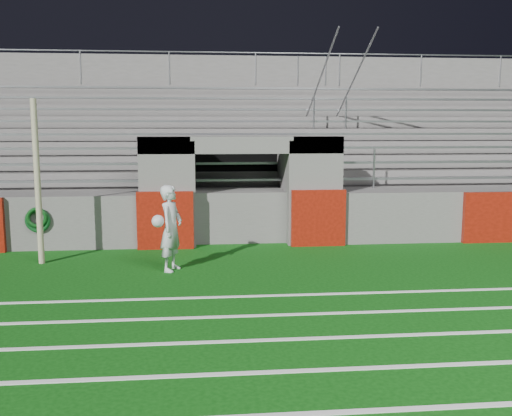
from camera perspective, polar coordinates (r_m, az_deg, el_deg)
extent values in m
plane|color=#0B430C|center=(10.65, -0.13, -7.26)|extent=(90.00, 90.00, 0.00)
cylinder|color=tan|center=(12.50, -21.01, 2.40)|extent=(0.12, 0.12, 3.39)
cube|color=white|center=(6.01, 4.68, -19.86)|extent=(28.00, 0.09, 0.01)
cube|color=white|center=(6.90, 3.15, -16.00)|extent=(28.00, 0.09, 0.01)
cube|color=white|center=(7.81, 2.01, -13.03)|extent=(28.00, 0.09, 0.01)
cube|color=white|center=(8.75, 1.13, -10.68)|extent=(28.00, 0.09, 0.01)
cube|color=white|center=(9.69, 0.44, -8.78)|extent=(28.00, 0.09, 0.01)
cube|color=#595654|center=(13.83, -8.97, 1.70)|extent=(1.20, 1.00, 2.60)
cube|color=#595654|center=(14.08, 5.82, 1.87)|extent=(1.20, 1.00, 2.60)
cube|color=black|center=(15.53, -1.95, 2.30)|extent=(2.60, 0.20, 2.50)
cube|color=#595654|center=(14.41, -6.25, 1.80)|extent=(0.10, 2.20, 2.50)
cube|color=#595654|center=(14.56, 2.84, 1.91)|extent=(0.10, 2.20, 2.50)
cube|color=#595654|center=(13.76, -1.53, 6.36)|extent=(4.80, 1.00, 0.40)
cube|color=#595654|center=(17.68, -2.40, 2.69)|extent=(26.00, 8.00, 0.20)
cube|color=#595654|center=(17.75, -2.38, 0.68)|extent=(26.00, 8.00, 1.05)
cube|color=#631108|center=(13.37, -9.05, -1.23)|extent=(1.30, 0.15, 1.35)
cube|color=#631108|center=(13.63, 6.24, -1.00)|extent=(1.30, 0.15, 1.35)
cube|color=#631108|center=(15.30, 23.74, -0.83)|extent=(2.20, 0.15, 1.25)
cube|color=gray|center=(14.74, -1.77, 2.85)|extent=(23.00, 0.28, 0.06)
cube|color=#595654|center=(15.59, -1.98, 3.03)|extent=(24.00, 0.75, 0.38)
cube|color=gray|center=(15.46, -1.96, 4.51)|extent=(23.00, 0.28, 0.06)
cube|color=#595654|center=(16.32, -2.15, 3.92)|extent=(24.00, 0.75, 0.76)
cube|color=gray|center=(16.19, -2.14, 6.02)|extent=(23.00, 0.28, 0.06)
cube|color=#595654|center=(17.05, -2.30, 4.74)|extent=(24.00, 0.75, 1.14)
cube|color=gray|center=(16.93, -2.30, 7.39)|extent=(23.00, 0.28, 0.06)
cube|color=#595654|center=(17.79, -2.44, 5.50)|extent=(24.00, 0.75, 1.52)
cube|color=gray|center=(17.67, -2.45, 8.66)|extent=(23.00, 0.28, 0.06)
cube|color=#595654|center=(18.53, -2.58, 6.19)|extent=(24.00, 0.75, 1.90)
cube|color=gray|center=(18.43, -2.58, 9.82)|extent=(23.00, 0.28, 0.06)
cube|color=#595654|center=(19.28, -2.70, 6.83)|extent=(24.00, 0.75, 2.28)
cube|color=gray|center=(19.19, -2.71, 10.88)|extent=(23.00, 0.28, 0.06)
cube|color=#595654|center=(20.02, -2.81, 7.42)|extent=(24.00, 0.75, 2.66)
cube|color=gray|center=(19.96, -2.83, 11.87)|extent=(23.00, 0.28, 0.06)
cube|color=#595654|center=(20.70, -2.90, 7.62)|extent=(26.00, 0.60, 5.29)
cylinder|color=#A5A8AD|center=(14.82, 8.01, 3.89)|extent=(0.05, 0.05, 1.00)
cylinder|color=#A5A8AD|center=(17.72, 5.81, 9.53)|extent=(0.05, 0.05, 1.00)
cylinder|color=#A5A8AD|center=(20.76, 4.20, 13.54)|extent=(0.05, 0.05, 1.00)
cylinder|color=#A5A8AD|center=(17.74, 5.83, 11.14)|extent=(0.05, 6.02, 3.08)
cylinder|color=#A5A8AD|center=(15.09, 11.71, 3.87)|extent=(0.05, 0.05, 1.00)
cylinder|color=#A5A8AD|center=(17.94, 8.99, 9.45)|extent=(0.05, 0.05, 1.00)
cylinder|color=#A5A8AD|center=(20.95, 6.97, 13.45)|extent=(0.05, 0.05, 1.00)
cylinder|color=#A5A8AD|center=(17.96, 9.02, 11.05)|extent=(0.05, 6.02, 3.08)
cylinder|color=#A5A8AD|center=(20.86, -17.15, 13.32)|extent=(0.05, 0.05, 1.10)
cylinder|color=#A5A8AD|center=(20.50, -8.67, 13.68)|extent=(0.05, 0.05, 1.10)
cylinder|color=#A5A8AD|center=(20.57, -0.04, 13.75)|extent=(0.05, 0.05, 1.10)
cylinder|color=#A5A8AD|center=(21.07, 8.34, 13.53)|extent=(0.05, 0.05, 1.10)
cylinder|color=#A5A8AD|center=(21.97, 16.16, 13.08)|extent=(0.05, 0.05, 1.10)
cylinder|color=#A5A8AD|center=(23.23, 23.22, 12.46)|extent=(0.05, 0.05, 1.10)
cylinder|color=#A5A8AD|center=(20.56, -2.92, 15.29)|extent=(24.00, 0.05, 0.05)
imported|color=silver|center=(11.32, -8.48, -2.01)|extent=(0.60, 0.73, 1.70)
sphere|color=silver|center=(11.18, -9.78, -1.31)|extent=(0.24, 0.24, 0.24)
torus|color=#0C3D17|center=(13.84, -20.99, -1.16)|extent=(0.57, 0.11, 0.57)
torus|color=#0C3D12|center=(13.78, -21.06, -0.91)|extent=(0.48, 0.09, 0.48)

